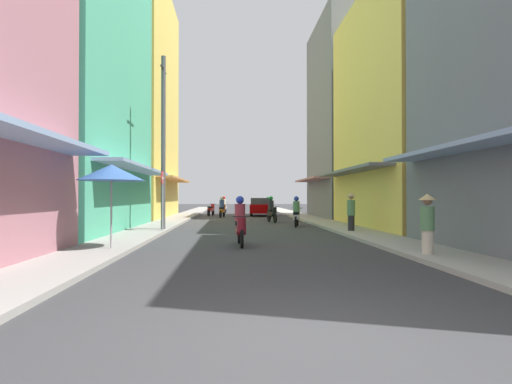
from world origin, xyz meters
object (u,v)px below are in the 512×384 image
Objects in this scene: motorbike_maroon at (240,223)px; pedestrian_midway at (427,222)px; motorbike_white at (297,213)px; vendor_umbrella at (111,173)px; motorbike_silver at (224,206)px; motorbike_red at (211,210)px; motorbike_orange at (222,208)px; street_sign_no_entry at (162,193)px; pedestrian_foreground at (351,210)px; parked_car at (261,207)px; motorbike_black at (272,211)px; motorbike_blue at (268,206)px; utility_pole at (163,142)px.

pedestrian_midway is (4.66, -2.94, 0.22)m from motorbike_maroon.
vendor_umbrella is at bearing -125.89° from motorbike_white.
motorbike_red is (-0.98, -4.86, -0.20)m from motorbike_silver.
motorbike_orange is 2.94m from motorbike_red.
street_sign_no_entry is at bearing 85.99° from vendor_umbrella.
street_sign_no_entry is (-7.98, 0.59, 0.74)m from pedestrian_foreground.
street_sign_no_entry reaches higher than motorbike_red.
motorbike_silver is at bearing 120.90° from parked_car.
motorbike_white is at bearing -75.17° from motorbike_black.
pedestrian_midway is (5.63, -27.80, 0.22)m from motorbike_silver.
street_sign_no_entry is (-2.23, -12.76, 1.01)m from motorbike_orange.
motorbike_orange is at bearing 105.63° from pedestrian_midway.
motorbike_black is at bearing 65.79° from vendor_umbrella.
motorbike_black is 0.43× the size of parked_car.
motorbike_maroon reaches higher than motorbike_red.
vendor_umbrella is at bearing -95.76° from motorbike_silver.
motorbike_silver is 21.75m from pedestrian_foreground.
vendor_umbrella reaches higher than motorbike_blue.
motorbike_red is (-4.11, 8.53, -0.20)m from motorbike_black.
motorbike_red is 1.09× the size of pedestrian_midway.
utility_pole is at bearing -96.79° from motorbike_silver.
pedestrian_midway is at bearing -73.92° from motorbike_red.
vendor_umbrella is 0.93× the size of street_sign_no_entry.
motorbike_maroon is 6.15m from pedestrian_foreground.
pedestrian_foreground is (5.74, -20.98, 0.27)m from motorbike_silver.
motorbike_blue is 1.00× the size of motorbike_black.
motorbike_blue is at bearing 6.11° from motorbike_silver.
motorbike_silver is at bearing 105.30° from pedestrian_foreground.
motorbike_silver is at bearing 84.24° from vendor_umbrella.
pedestrian_foreground reaches higher than pedestrian_midway.
pedestrian_foreground is (5.75, -13.35, 0.27)m from motorbike_orange.
motorbike_silver is 26.41m from vendor_umbrella.
parked_car is 2.56× the size of pedestrian_midway.
vendor_umbrella reaches higher than motorbike_black.
vendor_umbrella is at bearing -92.68° from utility_pole.
motorbike_blue reaches higher than motorbike_red.
motorbike_maroon is at bearing 147.76° from pedestrian_midway.
motorbike_white is 1.00× the size of motorbike_red.
motorbike_silver is (0.01, 7.63, 0.00)m from motorbike_orange.
parked_car is at bearing -101.30° from motorbike_blue.
pedestrian_foreground is 9.98m from vendor_umbrella.
vendor_umbrella is (-8.39, -5.26, 1.25)m from pedestrian_foreground.
motorbike_silver is at bearing 101.45° from pedestrian_midway.
street_sign_no_entry is (0.10, -0.75, -2.27)m from utility_pole.
motorbike_silver is at bearing 103.14° from motorbike_black.
pedestrian_midway is at bearing -78.55° from motorbike_silver.
motorbike_orange is 1.00× the size of motorbike_silver.
motorbike_blue is 0.67× the size of street_sign_no_entry.
motorbike_white is at bearing 54.11° from vendor_umbrella.
motorbike_silver is 20.54m from street_sign_no_entry.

